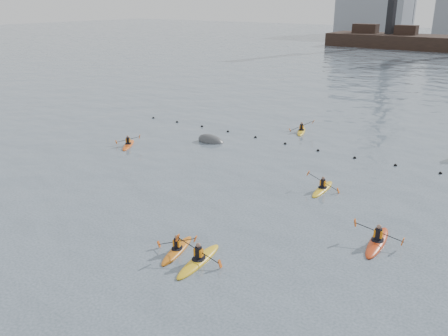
{
  "coord_description": "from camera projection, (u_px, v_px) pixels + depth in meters",
  "views": [
    {
      "loc": [
        15.84,
        -10.69,
        11.27
      ],
      "look_at": [
        1.94,
        8.43,
        2.8
      ],
      "focal_mm": 38.0,
      "sensor_mm": 36.0,
      "label": 1
    }
  ],
  "objects": [
    {
      "name": "ground",
      "position": [
        75.0,
        272.0,
        20.71
      ],
      "size": [
        400.0,
        400.0,
        0.0
      ],
      "primitive_type": "plane",
      "color": "#3C4D58",
      "rests_on": "ground"
    },
    {
      "name": "float_line",
      "position": [
        302.0,
        147.0,
        38.14
      ],
      "size": [
        33.24,
        0.73,
        0.24
      ],
      "color": "black",
      "rests_on": "ground"
    },
    {
      "name": "kayaker_0",
      "position": [
        177.0,
        249.0,
        22.38
      ],
      "size": [
        2.03,
        3.07,
        1.11
      ],
      "rotation": [
        0.0,
        0.0,
        0.27
      ],
      "color": "#CC6913",
      "rests_on": "ground"
    },
    {
      "name": "kayaker_1",
      "position": [
        199.0,
        260.0,
        21.45
      ],
      "size": [
        2.39,
        3.53,
        1.28
      ],
      "rotation": [
        0.0,
        0.0,
        0.13
      ],
      "color": "yellow",
      "rests_on": "ground"
    },
    {
      "name": "kayaker_2",
      "position": [
        128.0,
        145.0,
        38.45
      ],
      "size": [
        2.18,
        2.87,
        1.04
      ],
      "rotation": [
        0.0,
        0.0,
        0.58
      ],
      "color": "#DA5414",
      "rests_on": "ground"
    },
    {
      "name": "kayaker_3",
      "position": [
        322.0,
        188.0,
        29.56
      ],
      "size": [
        2.18,
        3.18,
        1.2
      ],
      "rotation": [
        0.0,
        0.0,
        0.08
      ],
      "color": "gold",
      "rests_on": "ground"
    },
    {
      "name": "kayaker_4",
      "position": [
        377.0,
        241.0,
        23.09
      ],
      "size": [
        2.43,
        3.66,
        1.16
      ],
      "rotation": [
        0.0,
        0.0,
        3.25
      ],
      "color": "#BF3612",
      "rests_on": "ground"
    },
    {
      "name": "kayaker_5",
      "position": [
        301.0,
        131.0,
        42.44
      ],
      "size": [
        2.1,
        3.17,
        1.28
      ],
      "rotation": [
        0.0,
        0.0,
        0.38
      ],
      "color": "yellow",
      "rests_on": "ground"
    },
    {
      "name": "mooring_buoy",
      "position": [
        211.0,
        142.0,
        39.51
      ],
      "size": [
        2.77,
        1.85,
        1.64
      ],
      "primitive_type": "ellipsoid",
      "rotation": [
        0.0,
        0.21,
        0.19
      ],
      "color": "#434648",
      "rests_on": "ground"
    }
  ]
}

